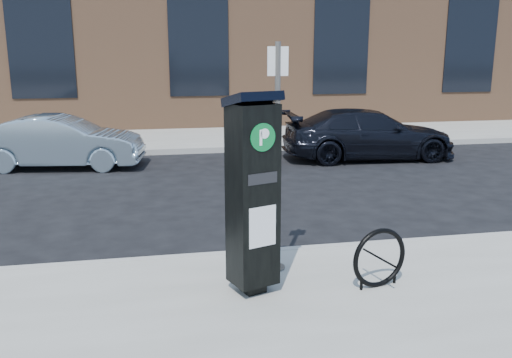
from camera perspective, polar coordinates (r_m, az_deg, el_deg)
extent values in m
plane|color=black|center=(7.37, 2.97, -8.38)|extent=(120.00, 120.00, 0.00)
cube|color=gray|center=(20.88, -6.37, 5.89)|extent=(60.00, 12.00, 0.15)
cube|color=#9E9B93|center=(7.32, 3.02, -7.89)|extent=(60.00, 0.12, 0.16)
cube|color=#9E9B93|center=(14.99, -4.44, 3.06)|extent=(60.00, 0.12, 0.16)
cube|color=brown|center=(23.74, -7.25, 16.23)|extent=(28.00, 10.00, 8.00)
cube|color=black|center=(18.92, -21.75, 13.19)|extent=(2.00, 0.06, 3.50)
cube|color=black|center=(18.70, -6.06, 14.04)|extent=(2.00, 0.06, 3.50)
cube|color=black|center=(19.78, 8.96, 13.90)|extent=(2.00, 0.06, 3.50)
cube|color=black|center=(21.98, 21.65, 13.08)|extent=(2.00, 0.06, 3.50)
cube|color=black|center=(6.05, -0.34, -11.20)|extent=(0.29, 0.29, 0.11)
cube|color=black|center=(5.71, -0.36, -1.78)|extent=(0.56, 0.53, 1.94)
cube|color=black|center=(5.53, -0.37, 8.42)|extent=(0.62, 0.58, 0.18)
cylinder|color=#075725|center=(5.40, 0.72, 4.41)|extent=(0.27, 0.11, 0.28)
cube|color=white|center=(5.40, 0.72, 4.41)|extent=(0.10, 0.04, 0.16)
cube|color=silver|center=(5.62, 0.69, -5.05)|extent=(0.30, 0.12, 0.43)
cube|color=black|center=(5.48, 0.71, 0.05)|extent=(0.32, 0.12, 0.11)
cylinder|color=#5E5953|center=(6.66, 2.12, -9.25)|extent=(0.21, 0.21, 0.03)
cylinder|color=#5E5953|center=(6.27, 2.22, 1.97)|extent=(0.06, 0.06, 2.67)
cube|color=silver|center=(6.15, 2.32, 12.28)|extent=(0.24, 0.03, 0.32)
torus|color=black|center=(6.21, 12.87, -8.11)|extent=(0.68, 0.21, 0.69)
cylinder|color=black|center=(6.18, 11.03, -10.80)|extent=(0.03, 0.03, 0.13)
cylinder|color=black|center=(6.44, 14.38, -10.00)|extent=(0.03, 0.03, 0.13)
imported|color=#879DAC|center=(13.70, -19.85, 3.69)|extent=(3.95, 1.83, 1.25)
imported|color=black|center=(14.32, 11.75, 4.64)|extent=(4.51, 2.02, 1.29)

